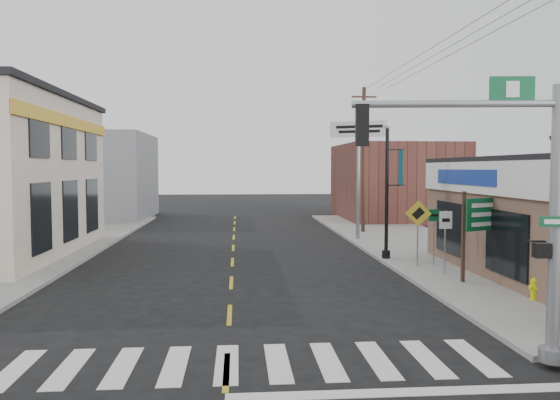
{
  "coord_description": "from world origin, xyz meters",
  "views": [
    {
      "loc": [
        0.23,
        -10.09,
        3.83
      ],
      "look_at": [
        1.59,
        7.37,
        2.8
      ],
      "focal_mm": 35.0,
      "sensor_mm": 36.0,
      "label": 1
    }
  ],
  "objects": [
    {
      "name": "bldg_distant_right",
      "position": [
        12.0,
        30.0,
        2.8
      ],
      "size": [
        8.0,
        10.0,
        5.6
      ],
      "primitive_type": "cube",
      "color": "brown",
      "rests_on": "ground"
    },
    {
      "name": "dance_center_sign",
      "position": [
        6.5,
        17.93,
        4.99
      ],
      "size": [
        3.01,
        0.19,
        6.4
      ],
      "rotation": [
        0.0,
        0.0,
        -0.43
      ],
      "color": "gray",
      "rests_on": "sidewalk_right"
    },
    {
      "name": "sidewalk_left",
      "position": [
        -9.0,
        13.0,
        0.07
      ],
      "size": [
        6.0,
        38.0,
        0.13
      ],
      "primitive_type": "cube",
      "color": "gray",
      "rests_on": "ground"
    },
    {
      "name": "lamp_post",
      "position": [
        6.36,
        11.73,
        3.36
      ],
      "size": [
        0.72,
        0.57,
        5.57
      ],
      "rotation": [
        0.0,
        0.0,
        0.13
      ],
      "color": "black",
      "rests_on": "sidewalk_right"
    },
    {
      "name": "traffic_signal_pole",
      "position": [
        5.56,
        -0.31,
        3.36
      ],
      "size": [
        4.26,
        0.36,
        5.4
      ],
      "rotation": [
        0.0,
        0.0,
        -0.11
      ],
      "color": "gray",
      "rests_on": "sidewalk_right"
    },
    {
      "name": "guide_sign",
      "position": [
        8.2,
        6.91,
        2.03
      ],
      "size": [
        1.68,
        0.14,
        2.95
      ],
      "rotation": [
        0.0,
        0.0,
        0.42
      ],
      "color": "#482D21",
      "rests_on": "sidewalk_right"
    },
    {
      "name": "utility_pole_far",
      "position": [
        7.5,
        21.04,
        4.4
      ],
      "size": [
        1.45,
        0.22,
        8.34
      ],
      "rotation": [
        0.0,
        0.0,
        0.03
      ],
      "color": "#3B2D19",
      "rests_on": "sidewalk_right"
    },
    {
      "name": "ground",
      "position": [
        0.0,
        0.0,
        0.0
      ],
      "size": [
        140.0,
        140.0,
        0.0
      ],
      "primitive_type": "plane",
      "color": "black",
      "rests_on": "ground"
    },
    {
      "name": "fire_hydrant",
      "position": [
        8.5,
        4.4,
        0.47
      ],
      "size": [
        0.2,
        0.2,
        0.63
      ],
      "rotation": [
        0.0,
        0.0,
        0.26
      ],
      "color": "#D3D100",
      "rests_on": "sidewalk_right"
    },
    {
      "name": "sidewalk_right",
      "position": [
        9.0,
        13.0,
        0.07
      ],
      "size": [
        6.0,
        38.0,
        0.13
      ],
      "primitive_type": "cube",
      "color": "gray",
      "rests_on": "ground"
    },
    {
      "name": "ped_crossing_sign",
      "position": [
        6.95,
        9.76,
        1.85
      ],
      "size": [
        0.97,
        0.07,
        2.49
      ],
      "rotation": [
        0.0,
        0.0,
        -0.42
      ],
      "color": "gray",
      "rests_on": "sidewalk_right"
    },
    {
      "name": "bldg_distant_left",
      "position": [
        -11.0,
        32.0,
        3.2
      ],
      "size": [
        9.0,
        10.0,
        6.4
      ],
      "primitive_type": "cube",
      "color": "slate",
      "rests_on": "ground"
    },
    {
      "name": "center_line",
      "position": [
        0.0,
        8.0,
        0.01
      ],
      "size": [
        0.12,
        56.0,
        0.01
      ],
      "primitive_type": "cube",
      "color": "gold",
      "rests_on": "ground"
    },
    {
      "name": "shrub_back",
      "position": [
        9.72,
        9.46,
        0.54
      ],
      "size": [
        1.09,
        1.09,
        0.82
      ],
      "primitive_type": "ellipsoid",
      "color": "black",
      "rests_on": "sidewalk_right"
    },
    {
      "name": "crosswalk",
      "position": [
        0.0,
        0.4,
        0.01
      ],
      "size": [
        11.0,
        2.2,
        0.01
      ],
      "primitive_type": "cube",
      "color": "silver",
      "rests_on": "ground"
    }
  ]
}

